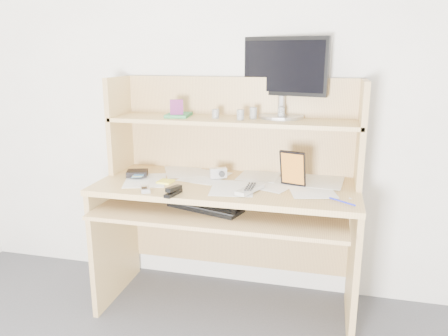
% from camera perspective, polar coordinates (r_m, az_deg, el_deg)
% --- Properties ---
extents(back_wall, '(3.60, 0.04, 2.50)m').
position_cam_1_polar(back_wall, '(2.57, 2.04, 10.72)').
color(back_wall, white).
rests_on(back_wall, floor).
extents(desk, '(1.40, 0.70, 1.30)m').
position_cam_1_polar(desk, '(2.45, 0.78, -2.76)').
color(desk, tan).
rests_on(desk, floor).
extents(paper_clutter, '(1.32, 0.54, 0.01)m').
position_cam_1_polar(paper_clutter, '(2.35, 0.35, -1.97)').
color(paper_clutter, white).
rests_on(paper_clutter, desk).
extents(keyboard, '(0.42, 0.25, 0.03)m').
position_cam_1_polar(keyboard, '(2.26, -2.45, -5.06)').
color(keyboard, black).
rests_on(keyboard, desk).
extents(tv_remote, '(0.12, 0.20, 0.02)m').
position_cam_1_polar(tv_remote, '(2.21, 3.42, -2.80)').
color(tv_remote, '#ACADA8').
rests_on(tv_remote, paper_clutter).
extents(flip_phone, '(0.08, 0.09, 0.02)m').
position_cam_1_polar(flip_phone, '(2.24, -10.27, -2.68)').
color(flip_phone, silver).
rests_on(flip_phone, paper_clutter).
extents(stapler, '(0.06, 0.13, 0.04)m').
position_cam_1_polar(stapler, '(2.17, -6.66, -2.93)').
color(stapler, black).
rests_on(stapler, paper_clutter).
extents(wallet, '(0.14, 0.12, 0.03)m').
position_cam_1_polar(wallet, '(2.53, -11.27, -0.65)').
color(wallet, black).
rests_on(wallet, paper_clutter).
extents(sticky_note_pad, '(0.09, 0.09, 0.01)m').
position_cam_1_polar(sticky_note_pad, '(2.39, -7.65, -1.77)').
color(sticky_note_pad, yellow).
rests_on(sticky_note_pad, desk).
extents(digital_camera, '(0.10, 0.07, 0.06)m').
position_cam_1_polar(digital_camera, '(2.43, -0.76, -0.65)').
color(digital_camera, silver).
rests_on(digital_camera, paper_clutter).
extents(game_case, '(0.13, 0.05, 0.19)m').
position_cam_1_polar(game_case, '(2.29, 8.96, -0.06)').
color(game_case, black).
rests_on(game_case, paper_clutter).
extents(blue_pen, '(0.12, 0.09, 0.01)m').
position_cam_1_polar(blue_pen, '(2.11, 15.18, -4.25)').
color(blue_pen, '#181EB6').
rests_on(blue_pen, paper_clutter).
extents(card_box, '(0.08, 0.05, 0.10)m').
position_cam_1_polar(card_box, '(2.47, -6.21, 7.71)').
color(card_box, maroon).
rests_on(card_box, desk).
extents(shelf_book, '(0.14, 0.18, 0.02)m').
position_cam_1_polar(shelf_book, '(2.52, -5.95, 6.90)').
color(shelf_book, '#378B5C').
rests_on(shelf_book, desk).
extents(chip_stack_a, '(0.05, 0.05, 0.06)m').
position_cam_1_polar(chip_stack_a, '(2.37, 2.15, 6.96)').
color(chip_stack_a, black).
rests_on(chip_stack_a, desk).
extents(chip_stack_b, '(0.05, 0.05, 0.06)m').
position_cam_1_polar(chip_stack_b, '(2.41, 3.84, 7.16)').
color(chip_stack_b, silver).
rests_on(chip_stack_b, desk).
extents(chip_stack_c, '(0.04, 0.04, 0.05)m').
position_cam_1_polar(chip_stack_c, '(2.43, -1.11, 7.10)').
color(chip_stack_c, black).
rests_on(chip_stack_c, desk).
extents(chip_stack_d, '(0.05, 0.05, 0.07)m').
position_cam_1_polar(chip_stack_d, '(2.42, 7.49, 7.12)').
color(chip_stack_d, white).
rests_on(chip_stack_d, desk).
extents(monitor, '(0.50, 0.25, 0.44)m').
position_cam_1_polar(monitor, '(2.48, 7.69, 11.95)').
color(monitor, '#ACACB1').
rests_on(monitor, desk).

